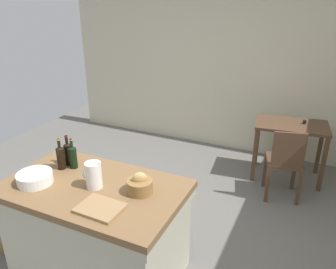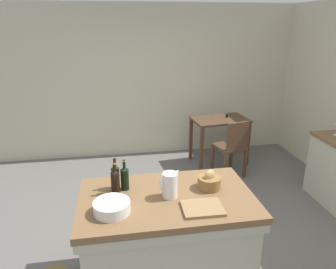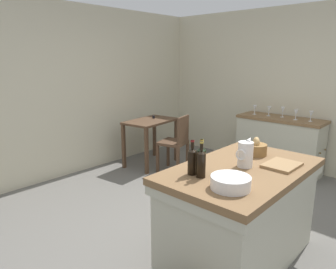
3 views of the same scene
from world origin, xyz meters
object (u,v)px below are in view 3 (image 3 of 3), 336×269
(pitcher, at_px, (245,154))
(wine_glass_far_left, at_px, (311,114))
(bread_basket, at_px, (256,149))
(cutting_board, at_px, (282,165))
(wooden_chair, at_px, (176,141))
(wine_glass_left, at_px, (296,113))
(writing_desk, at_px, (151,128))
(island_table, at_px, (240,210))
(wine_bottle_dark, at_px, (201,159))
(side_cabinet, at_px, (279,144))
(wine_glass_far_right, at_px, (255,108))
(wash_bowl, at_px, (231,182))
(wine_glass_middle, at_px, (283,110))
(wine_glass_right, at_px, (269,109))
(wine_bottle_amber, at_px, (192,161))
(wine_bottle_green, at_px, (201,163))

(pitcher, distance_m, wine_glass_far_left, 2.46)
(bread_basket, distance_m, cutting_board, 0.36)
(wooden_chair, distance_m, wine_glass_left, 1.88)
(bread_basket, relative_size, cutting_board, 0.64)
(writing_desk, bearing_deg, cutting_board, -111.31)
(wooden_chair, bearing_deg, cutting_board, -116.55)
(island_table, bearing_deg, pitcher, -16.55)
(island_table, bearing_deg, wine_bottle_dark, 151.75)
(side_cabinet, bearing_deg, wooden_chair, 133.96)
(wine_bottle_dark, xyz_separation_m, wine_glass_left, (2.78, 0.29, -0.01))
(pitcher, xyz_separation_m, wine_glass_left, (2.42, 0.48, -0.01))
(wine_glass_left, bearing_deg, wine_glass_far_right, 89.34)
(island_table, distance_m, side_cabinet, 2.57)
(wash_bowl, relative_size, cutting_board, 0.90)
(side_cabinet, height_order, wine_glass_middle, wine_glass_middle)
(side_cabinet, xyz_separation_m, wooden_chair, (-1.15, 1.20, 0.06))
(side_cabinet, relative_size, wine_glass_far_left, 8.60)
(wash_bowl, bearing_deg, pitcher, 17.75)
(writing_desk, distance_m, wine_glass_far_left, 2.51)
(wine_glass_far_left, bearing_deg, side_cabinet, 89.67)
(wash_bowl, height_order, wine_bottle_dark, wine_bottle_dark)
(cutting_board, height_order, wine_glass_far_right, wine_glass_far_right)
(wine_glass_far_left, distance_m, wine_glass_right, 0.65)
(island_table, bearing_deg, side_cabinet, 15.92)
(pitcher, distance_m, wine_glass_left, 2.46)
(writing_desk, height_order, wine_glass_right, wine_glass_right)
(island_table, distance_m, wine_glass_far_right, 2.75)
(wine_glass_far_left, relative_size, wine_glass_left, 1.01)
(wooden_chair, bearing_deg, side_cabinet, -46.04)
(wine_glass_middle, bearing_deg, wooden_chair, 135.08)
(wooden_chair, height_order, cutting_board, wooden_chair)
(island_table, xyz_separation_m, wine_glass_far_left, (2.47, 0.26, 0.51))
(wooden_chair, distance_m, wine_glass_right, 1.59)
(wine_glass_far_left, bearing_deg, wine_glass_far_right, 91.38)
(wine_bottle_amber, bearing_deg, writing_desk, 52.44)
(wine_glass_left, bearing_deg, cutting_board, -161.96)
(wine_glass_right, bearing_deg, wine_bottle_dark, -165.42)
(pitcher, relative_size, wash_bowl, 0.91)
(wine_glass_far_left, height_order, wine_glass_middle, wine_glass_middle)
(wine_bottle_green, distance_m, wine_glass_far_left, 2.90)
(pitcher, height_order, wine_bottle_amber, wine_bottle_amber)
(bread_basket, bearing_deg, wine_glass_middle, 16.51)
(island_table, relative_size, wine_glass_far_left, 9.60)
(side_cabinet, xyz_separation_m, pitcher, (-2.45, -0.71, 0.55))
(wine_bottle_dark, height_order, wine_glass_far_left, wine_bottle_dark)
(writing_desk, xyz_separation_m, wine_bottle_amber, (-1.73, -2.25, 0.35))
(bread_basket, height_order, wine_bottle_green, wine_bottle_green)
(pitcher, relative_size, wine_glass_right, 1.69)
(wine_glass_middle, bearing_deg, wine_glass_left, -107.34)
(writing_desk, distance_m, bread_basket, 2.57)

